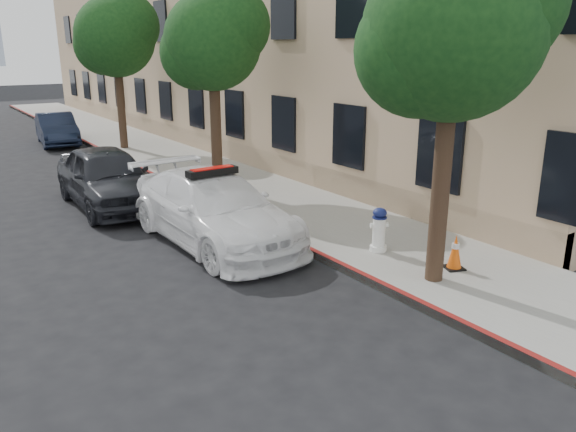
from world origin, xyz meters
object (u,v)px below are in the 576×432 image
(parked_car_mid, at_px, (107,177))
(traffic_cone, at_px, (455,252))
(fire_hydrant, at_px, (379,230))
(parked_car_far, at_px, (57,129))
(police_car, at_px, (214,209))

(parked_car_mid, distance_m, traffic_cone, 8.99)
(fire_hydrant, bearing_deg, parked_car_mid, 139.91)
(traffic_cone, bearing_deg, parked_car_mid, 114.28)
(parked_car_far, height_order, traffic_cone, parked_car_far)
(parked_car_far, height_order, fire_hydrant, parked_car_far)
(fire_hydrant, bearing_deg, parked_car_far, 120.80)
(parked_car_mid, height_order, parked_car_far, parked_car_mid)
(parked_car_far, distance_m, fire_hydrant, 17.74)
(police_car, distance_m, fire_hydrant, 3.47)
(police_car, bearing_deg, fire_hydrant, -51.59)
(police_car, height_order, parked_car_mid, police_car)
(police_car, xyz_separation_m, traffic_cone, (2.71, -4.13, -0.27))
(police_car, height_order, parked_car_far, police_car)
(parked_car_far, bearing_deg, fire_hydrant, -77.40)
(parked_car_far, xyz_separation_m, fire_hydrant, (1.98, -17.63, -0.08))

